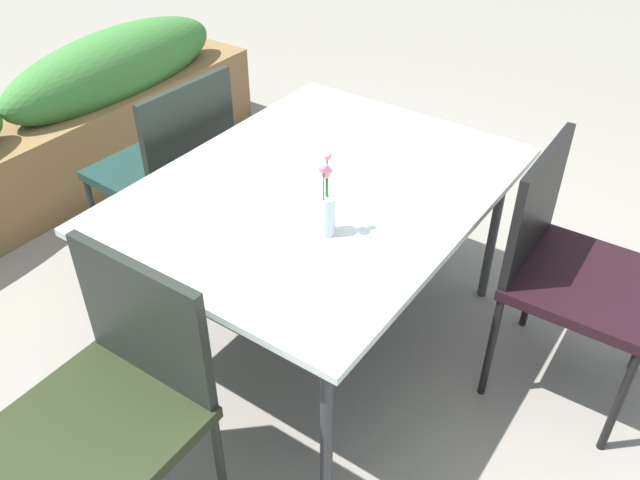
% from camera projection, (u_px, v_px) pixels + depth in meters
% --- Properties ---
extents(ground_plane, '(12.00, 12.00, 0.00)m').
position_uv_depth(ground_plane, '(325.00, 336.00, 2.71)').
color(ground_plane, gray).
extents(dining_table, '(1.40, 1.08, 0.72)m').
position_uv_depth(dining_table, '(320.00, 195.00, 2.33)').
color(dining_table, silver).
rests_on(dining_table, ground).
extents(chair_end_left, '(0.49, 0.49, 0.91)m').
position_uv_depth(chair_end_left, '(112.00, 399.00, 1.77)').
color(chair_end_left, black).
rests_on(chair_end_left, ground).
extents(chair_near_right, '(0.49, 0.49, 0.93)m').
position_uv_depth(chair_near_right, '(569.00, 261.00, 2.24)').
color(chair_near_right, black).
rests_on(chair_near_right, ground).
extents(chair_far_side, '(0.52, 0.52, 0.92)m').
position_uv_depth(chair_far_side, '(171.00, 163.00, 2.82)').
color(chair_far_side, '#162F2B').
rests_on(chair_far_side, ground).
extents(flower_vase, '(0.06, 0.06, 0.29)m').
position_uv_depth(flower_vase, '(326.00, 206.00, 2.01)').
color(flower_vase, silver).
rests_on(flower_vase, dining_table).
extents(planter_box, '(3.09, 0.40, 0.77)m').
position_uv_depth(planter_box, '(15.00, 152.00, 3.22)').
color(planter_box, brown).
rests_on(planter_box, ground).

